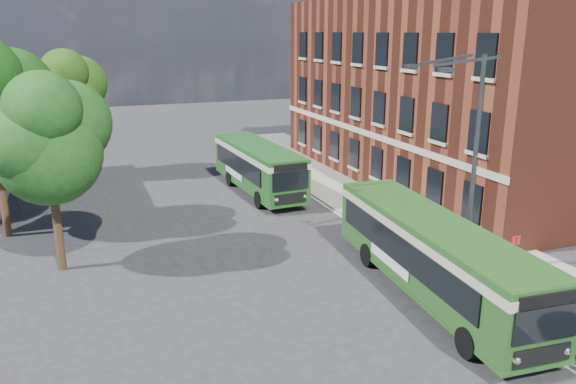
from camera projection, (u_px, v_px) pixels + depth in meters
name	position (u px, v px, depth m)	size (l,w,h in m)	color
ground	(330.00, 277.00, 23.28)	(120.00, 120.00, 0.00)	#29292B
pavement	(380.00, 204.00, 32.85)	(6.00, 48.00, 0.15)	gray
kerb_line	(333.00, 211.00, 31.81)	(0.12, 48.00, 0.01)	beige
brick_office	(447.00, 76.00, 36.95)	(12.10, 26.00, 14.20)	maroon
flagpole	(10.00, 128.00, 29.27)	(0.95, 0.10, 9.00)	#353739
street_lamp	(467.00, 165.00, 21.83)	(2.96, 2.38, 9.00)	#353739
bus_stop_sign	(514.00, 262.00, 21.03)	(0.35, 0.08, 2.52)	#353739
bus_front	(433.00, 250.00, 21.25)	(3.48, 12.36, 3.02)	#25561E
bus_rear	(258.00, 164.00, 35.07)	(3.05, 10.24, 3.02)	#1E591D
pedestrian_a	(448.00, 252.00, 23.27)	(0.61, 0.40, 1.68)	black
pedestrian_b	(469.00, 244.00, 24.12)	(0.83, 0.64, 1.70)	black
tree_left	(49.00, 138.00, 22.45)	(4.99, 4.75, 8.43)	#3A2815
tree_right	(67.00, 91.00, 37.26)	(5.20, 4.95, 8.78)	#3A2815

